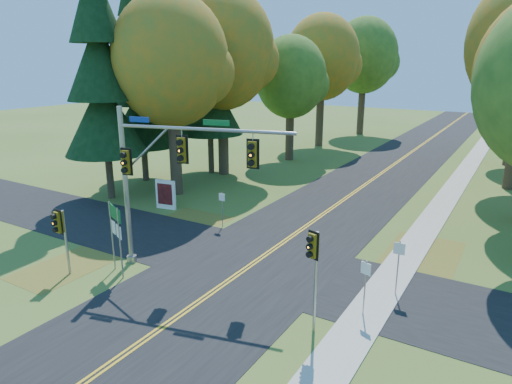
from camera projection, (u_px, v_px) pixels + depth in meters
The scene contains 25 objects.
ground at pixel (232, 278), 20.69m from camera, with size 160.00×160.00×0.00m, color #425F21.
road_main at pixel (232, 278), 20.69m from camera, with size 8.00×160.00×0.02m, color black.
road_cross at pixel (255, 262), 22.33m from camera, with size 60.00×6.00×0.02m, color black.
centerline_left at pixel (230, 277), 20.73m from camera, with size 0.10×160.00×0.01m, color gold.
centerline_right at pixel (234, 278), 20.63m from camera, with size 0.10×160.00×0.01m, color gold.
sidewalk_east at pixel (365, 316), 17.60m from camera, with size 1.60×160.00×0.06m, color #9E998E.
leaf_patch_w_near at pixel (179, 226), 27.20m from camera, with size 4.00×6.00×0.00m, color brown.
leaf_patch_e at pixel (416, 263), 22.25m from camera, with size 3.50×8.00×0.00m, color brown.
leaf_patch_w_far at pixel (68, 266), 21.94m from camera, with size 3.00×5.00×0.00m, color brown.
tree_w_a at pixel (172, 61), 31.29m from camera, with size 8.00×8.00×14.15m.
tree_w_b at pixel (223, 50), 37.02m from camera, with size 8.60×8.60×15.38m.
tree_w_c at pixel (292, 78), 43.34m from camera, with size 6.80×6.80×11.91m.
tree_w_d at pixel (323, 58), 50.29m from camera, with size 8.20×8.20×14.56m.
tree_w_e at pixel (365, 56), 58.58m from camera, with size 8.40×8.40×14.97m.
pine_a at pixel (100, 66), 30.27m from camera, with size 5.60×5.60×19.48m.
pine_b at pixel (139, 79), 35.41m from camera, with size 5.60×5.60×17.31m.
pine_c at pixel (208, 58), 37.61m from camera, with size 5.60×5.60×20.56m.
traffic_mast at pixel (163, 168), 20.43m from camera, with size 8.13×2.44×7.57m.
east_signal_pole at pixel (313, 257), 15.75m from camera, with size 0.45×0.53×3.95m.
ped_signal_pole at pixel (60, 227), 20.33m from camera, with size 0.51×0.58×3.19m.
route_sign_cluster at pixel (115, 225), 20.54m from camera, with size 1.45×0.69×3.36m.
info_kiosk at pixel (166, 195), 30.17m from camera, with size 1.42×0.44×1.95m.
reg_sign_e_north at pixel (398, 258), 18.78m from camera, with size 0.47×0.07×2.44m.
reg_sign_e_south at pixel (365, 279), 17.21m from camera, with size 0.43×0.19×2.33m.
reg_sign_w at pixel (222, 203), 26.64m from camera, with size 0.41×0.06×2.16m.
Camera 1 is at (10.63, -15.53, 9.52)m, focal length 32.00 mm.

